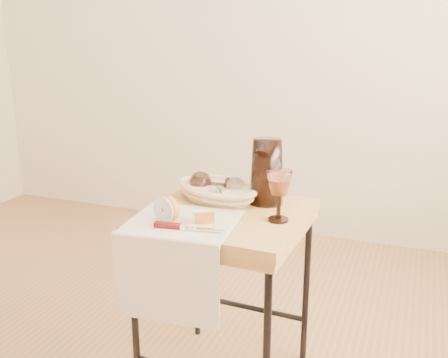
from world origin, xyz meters
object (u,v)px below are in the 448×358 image
at_px(goblet_lying_b, 227,189).
at_px(wine_goblet, 279,196).
at_px(side_table, 226,300).
at_px(tea_towel, 182,222).
at_px(table_knife, 186,227).
at_px(pitcher, 267,172).
at_px(apple_half, 168,208).
at_px(bread_basket, 217,192).
at_px(goblet_lying_a, 212,183).

bearing_deg(goblet_lying_b, wine_goblet, -96.60).
height_order(side_table, goblet_lying_b, goblet_lying_b).
distance_m(tea_towel, table_knife, 0.08).
bearing_deg(pitcher, wine_goblet, -62.91).
xyz_separation_m(tea_towel, apple_half, (-0.04, -0.01, 0.05)).
bearing_deg(tea_towel, bread_basket, 81.79).
xyz_separation_m(goblet_lying_a, goblet_lying_b, (0.07, -0.03, -0.01)).
xyz_separation_m(tea_towel, table_knife, (0.04, -0.06, 0.01)).
bearing_deg(wine_goblet, side_table, 172.94).
bearing_deg(tea_towel, pitcher, 50.91).
distance_m(pitcher, wine_goblet, 0.19).
distance_m(side_table, bread_basket, 0.39).
distance_m(tea_towel, apple_half, 0.06).
height_order(apple_half, table_knife, apple_half).
distance_m(pitcher, apple_half, 0.39).
height_order(tea_towel, goblet_lying_a, goblet_lying_a).
relative_size(bread_basket, wine_goblet, 1.77).
height_order(goblet_lying_b, pitcher, pitcher).
bearing_deg(apple_half, goblet_lying_b, 87.66).
height_order(wine_goblet, table_knife, wine_goblet).
xyz_separation_m(pitcher, apple_half, (-0.23, -0.30, -0.07)).
bearing_deg(side_table, bread_basket, 124.57).
bearing_deg(side_table, tea_towel, -120.69).
relative_size(side_table, goblet_lying_a, 5.00).
bearing_deg(table_knife, pitcher, 58.72).
height_order(pitcher, wine_goblet, pitcher).
bearing_deg(apple_half, goblet_lying_a, 102.69).
relative_size(side_table, bread_basket, 2.22).
bearing_deg(goblet_lying_a, tea_towel, 91.29).
bearing_deg(bread_basket, table_knife, -61.24).
bearing_deg(goblet_lying_a, side_table, 127.91).
height_order(goblet_lying_b, wine_goblet, wine_goblet).
distance_m(goblet_lying_b, pitcher, 0.16).
xyz_separation_m(pitcher, wine_goblet, (0.09, -0.16, -0.03)).
relative_size(side_table, wine_goblet, 3.93).
height_order(side_table, bread_basket, bread_basket).
relative_size(goblet_lying_a, apple_half, 1.43).
height_order(tea_towel, bread_basket, bread_basket).
height_order(side_table, apple_half, apple_half).
xyz_separation_m(apple_half, table_knife, (0.08, -0.05, -0.03)).
relative_size(bread_basket, pitcher, 1.11).
height_order(tea_towel, apple_half, apple_half).
bearing_deg(wine_goblet, goblet_lying_a, 152.88).
height_order(bread_basket, pitcher, pitcher).
relative_size(tea_towel, goblet_lying_a, 2.50).
xyz_separation_m(tea_towel, wine_goblet, (0.28, 0.13, 0.08)).
distance_m(goblet_lying_a, pitcher, 0.22).
bearing_deg(goblet_lying_b, tea_towel, -171.15).
bearing_deg(bread_basket, apple_half, -77.39).
height_order(tea_towel, pitcher, pitcher).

